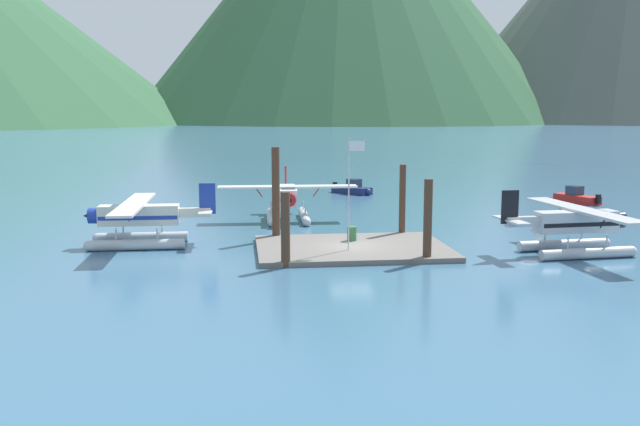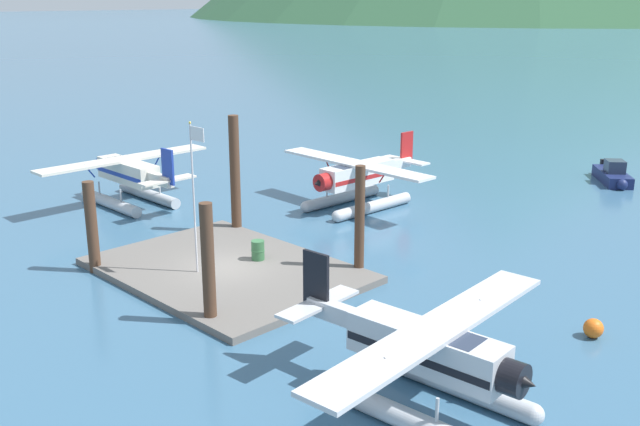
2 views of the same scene
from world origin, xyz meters
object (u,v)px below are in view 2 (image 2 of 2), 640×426
fuel_drum (258,250)px  boat_navy_open_north (613,175)px  flagpole (195,181)px  seaplane_cream_port_fwd (128,177)px  seaplane_white_bow_left (357,181)px  seaplane_silver_stbd_aft (427,359)px  mooring_buoy (593,328)px

fuel_drum → boat_navy_open_north: boat_navy_open_north is taller
flagpole → fuel_drum: 4.54m
boat_navy_open_north → seaplane_cream_port_fwd: bearing=-125.1°
flagpole → seaplane_white_bow_left: 13.42m
fuel_drum → boat_navy_open_north: 26.49m
flagpole → seaplane_silver_stbd_aft: size_ratio=0.61×
flagpole → boat_navy_open_north: (4.96, 28.93, -3.78)m
mooring_buoy → seaplane_cream_port_fwd: seaplane_cream_port_fwd is taller
mooring_buoy → boat_navy_open_north: (-9.35, 22.38, 0.14)m
seaplane_silver_stbd_aft → boat_navy_open_north: seaplane_silver_stbd_aft is taller
mooring_buoy → seaplane_cream_port_fwd: (-26.77, -2.44, 1.23)m
mooring_buoy → boat_navy_open_north: size_ratio=0.17×
seaplane_cream_port_fwd → seaplane_silver_stbd_aft: bearing=-12.1°
flagpole → seaplane_silver_stbd_aft: 13.31m
fuel_drum → seaplane_white_bow_left: seaplane_white_bow_left is taller
flagpole → seaplane_cream_port_fwd: (-12.47, 4.11, -2.69)m
seaplane_white_bow_left → seaplane_cream_port_fwd: bearing=-138.1°
fuel_drum → seaplane_white_bow_left: size_ratio=0.08×
seaplane_cream_port_fwd → boat_navy_open_north: bearing=54.9°
mooring_buoy → seaplane_cream_port_fwd: size_ratio=0.07×
seaplane_silver_stbd_aft → boat_navy_open_north: size_ratio=2.50×
flagpole → seaplane_white_bow_left: flagpole is taller
seaplane_white_bow_left → boat_navy_open_north: bearing=64.5°
flagpole → seaplane_cream_port_fwd: 13.40m
fuel_drum → seaplane_silver_stbd_aft: size_ratio=0.08×
flagpole → fuel_drum: (0.54, 2.81, -3.53)m
flagpole → mooring_buoy: bearing=24.6°
seaplane_white_bow_left → boat_navy_open_north: 17.83m
seaplane_white_bow_left → boat_navy_open_north: size_ratio=2.49×
fuel_drum → flagpole: bearing=-100.9°
flagpole → mooring_buoy: flagpole is taller
seaplane_silver_stbd_aft → boat_navy_open_north: (-8.01, 30.28, -1.09)m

